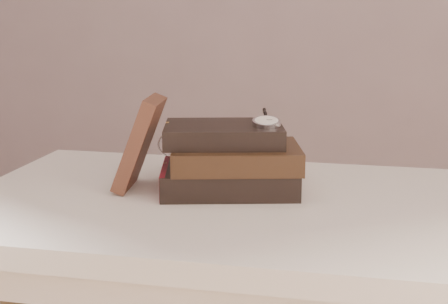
# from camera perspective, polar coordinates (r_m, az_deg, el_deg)

# --- Properties ---
(table) EXTENTS (1.00, 0.60, 0.75)m
(table) POSITION_cam_1_polar(r_m,az_deg,el_deg) (1.16, 0.82, -8.64)
(table) COLOR silver
(table) RESTS_ON ground
(book_stack) EXTENTS (0.29, 0.23, 0.13)m
(book_stack) POSITION_cam_1_polar(r_m,az_deg,el_deg) (1.16, 0.56, -0.77)
(book_stack) COLOR black
(book_stack) RESTS_ON table
(journal) EXTENTS (0.10, 0.12, 0.18)m
(journal) POSITION_cam_1_polar(r_m,az_deg,el_deg) (1.18, -7.89, 0.83)
(journal) COLOR #3A1F16
(journal) RESTS_ON table
(pocket_watch) EXTENTS (0.06, 0.16, 0.02)m
(pocket_watch) POSITION_cam_1_polar(r_m,az_deg,el_deg) (1.14, 3.97, 2.86)
(pocket_watch) COLOR silver
(pocket_watch) RESTS_ON book_stack
(eyeglasses) EXTENTS (0.13, 0.14, 0.05)m
(eyeglasses) POSITION_cam_1_polar(r_m,az_deg,el_deg) (1.24, -3.78, 0.74)
(eyeglasses) COLOR silver
(eyeglasses) RESTS_ON book_stack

